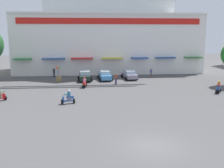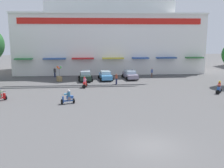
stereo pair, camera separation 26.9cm
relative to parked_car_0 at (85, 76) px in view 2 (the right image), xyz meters
The scene contains 13 objects.
ground_plane 12.70m from the parked_car_0, 69.26° to the right, with size 128.00×128.00×0.00m, color #4C4B4C.
colonial_building 15.14m from the parked_car_0, 68.76° to the left, with size 34.18×17.52×21.51m.
parked_car_0 is the anchor object (origin of this frame).
parked_car_1 3.16m from the parked_car_0, ahead, with size 2.43×4.17×1.45m.
parked_car_2 7.25m from the parked_car_0, ahead, with size 2.52×4.58×1.37m.
scooter_rider_0 5.46m from the parked_car_0, 90.41° to the right, with size 0.74×1.38×1.51m.
scooter_rider_2 13.79m from the parked_car_0, 96.98° to the right, with size 1.49×0.87×1.50m.
scooter_rider_5 15.00m from the parked_car_0, 127.41° to the right, with size 1.21×1.37×1.47m.
scooter_rider_6 19.45m from the parked_car_0, 32.35° to the right, with size 1.23×1.38×1.55m.
pedestrian_0 6.53m from the parked_car_0, 142.96° to the left, with size 0.54×0.54×1.62m.
pedestrian_1 5.62m from the parked_car_0, 36.86° to the right, with size 0.53×0.53×1.57m.
pedestrian_2 11.27m from the parked_car_0, 11.06° to the left, with size 0.51×0.51×1.57m.
balloon_vendor_cart 4.02m from the parked_car_0, behind, with size 0.95×1.07×2.40m.
Camera 2 is at (-3.92, -15.83, 7.22)m, focal length 42.16 mm.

